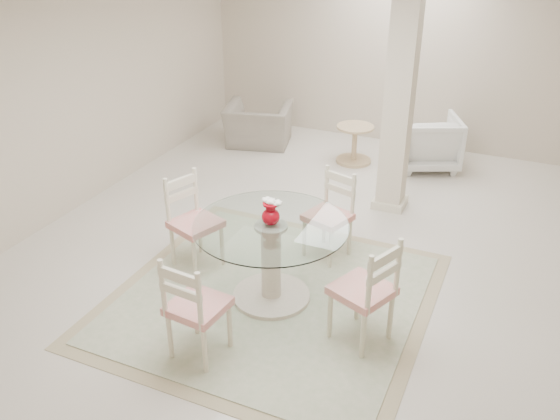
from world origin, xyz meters
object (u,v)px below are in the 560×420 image
at_px(dining_chair_east, 370,286).
at_px(dining_chair_south, 192,302).
at_px(dining_chair_north, 332,208).
at_px(dining_table, 271,262).
at_px(dining_chair_west, 191,215).
at_px(column, 399,99).
at_px(recliner_taupe, 258,125).
at_px(side_table, 354,145).
at_px(armchair_white, 428,142).
at_px(red_vase, 271,213).

relative_size(dining_chair_east, dining_chair_south, 1.04).
bearing_deg(dining_chair_north, dining_table, -85.98).
bearing_deg(dining_chair_west, dining_table, -83.30).
bearing_deg(dining_table, dining_chair_west, 166.48).
relative_size(column, dining_chair_west, 2.50).
distance_m(dining_table, dining_chair_west, 1.03).
bearing_deg(dining_chair_east, dining_table, -80.95).
height_order(dining_chair_north, recliner_taupe, dining_chair_north).
relative_size(recliner_taupe, side_table, 1.77).
height_order(column, dining_table, column).
distance_m(dining_chair_east, armchair_white, 4.01).
xyz_separation_m(column, recliner_taupe, (-2.39, 1.22, -1.04)).
height_order(dining_chair_west, side_table, dining_chair_west).
relative_size(dining_table, dining_chair_east, 1.26).
bearing_deg(dining_table, red_vase, 84.29).
bearing_deg(dining_table, recliner_taupe, 117.55).
distance_m(dining_table, dining_chair_south, 1.03).
distance_m(dining_chair_north, dining_chair_west, 1.44).
height_order(dining_chair_east, armchair_white, dining_chair_east).
bearing_deg(dining_table, dining_chair_north, 76.69).
distance_m(column, side_table, 1.79).
xyz_separation_m(red_vase, side_table, (-0.31, 3.49, -0.67)).
xyz_separation_m(red_vase, dining_chair_north, (0.23, 0.99, -0.38)).
height_order(recliner_taupe, side_table, recliner_taupe).
bearing_deg(recliner_taupe, dining_table, 103.15).
relative_size(column, recliner_taupe, 2.81).
xyz_separation_m(dining_chair_east, recliner_taupe, (-2.85, 3.81, -0.27)).
bearing_deg(dining_chair_north, recliner_taupe, 146.43).
distance_m(column, recliner_taupe, 2.87).
bearing_deg(red_vase, armchair_white, 79.81).
xyz_separation_m(column, dining_chair_south, (-0.75, -3.34, -0.79)).
bearing_deg(dining_table, dining_chair_east, -13.71).
xyz_separation_m(red_vase, dining_chair_west, (-0.99, 0.24, -0.35)).
height_order(dining_table, red_vase, red_vase).
xyz_separation_m(dining_chair_north, dining_chair_south, (-0.46, -1.98, 0.02)).
xyz_separation_m(dining_chair_west, dining_chair_south, (0.77, -1.23, -0.01)).
relative_size(dining_chair_north, side_table, 1.89).
relative_size(dining_chair_north, dining_chair_south, 0.97).
xyz_separation_m(dining_table, dining_chair_north, (0.23, 0.99, 0.13)).
bearing_deg(column, dining_chair_south, -102.59).
xyz_separation_m(column, dining_chair_west, (-1.52, -2.11, -0.78)).
distance_m(red_vase, dining_chair_south, 1.08).
distance_m(dining_chair_north, armchair_white, 2.80).
relative_size(column, dining_table, 1.94).
xyz_separation_m(recliner_taupe, armchair_white, (2.53, 0.18, 0.06)).
bearing_deg(armchair_white, dining_table, 55.36).
relative_size(recliner_taupe, armchair_white, 1.17).
bearing_deg(dining_chair_east, red_vase, -81.11).
xyz_separation_m(dining_chair_east, dining_chair_south, (-1.21, -0.75, -0.02)).
distance_m(column, dining_chair_west, 2.71).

